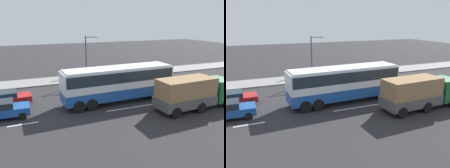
{
  "view_description": "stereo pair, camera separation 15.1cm",
  "coord_description": "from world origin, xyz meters",
  "views": [
    {
      "loc": [
        -7.84,
        -21.43,
        8.12
      ],
      "look_at": [
        0.57,
        -0.85,
        1.9
      ],
      "focal_mm": 37.12,
      "sensor_mm": 36.0,
      "label": 1
    },
    {
      "loc": [
        -7.98,
        -21.38,
        8.12
      ],
      "look_at": [
        0.57,
        -0.85,
        1.9
      ],
      "focal_mm": 37.12,
      "sensor_mm": 36.0,
      "label": 2
    }
  ],
  "objects": [
    {
      "name": "car_blue_saloon",
      "position": [
        -9.48,
        -1.1,
        0.8
      ],
      "size": [
        4.09,
        2.07,
        1.51
      ],
      "rotation": [
        0.0,
        0.0,
        -0.02
      ],
      "color": "#194799",
      "rests_on": "ground_plane"
    },
    {
      "name": "pedestrian_near_curb",
      "position": [
        2.34,
        9.69,
        1.18
      ],
      "size": [
        0.32,
        0.32,
        1.78
      ],
      "rotation": [
        0.0,
        0.0,
        0.88
      ],
      "color": "brown",
      "rests_on": "sidewalk_curb"
    },
    {
      "name": "ground_plane",
      "position": [
        0.0,
        0.0,
        0.0
      ],
      "size": [
        120.0,
        120.0,
        0.0
      ],
      "primitive_type": "plane",
      "color": "#28282B"
    },
    {
      "name": "lane_centreline",
      "position": [
        -1.5,
        -3.01,
        0.0
      ],
      "size": [
        34.01,
        0.16,
        0.01
      ],
      "color": "white",
      "rests_on": "ground_plane"
    },
    {
      "name": "sidewalk_curb",
      "position": [
        0.0,
        9.68,
        0.07
      ],
      "size": [
        80.0,
        4.0,
        0.15
      ],
      "primitive_type": "cube",
      "color": "gray",
      "rests_on": "ground_plane"
    },
    {
      "name": "coach_bus",
      "position": [
        1.23,
        -0.94,
        2.22
      ],
      "size": [
        11.47,
        3.14,
        3.58
      ],
      "rotation": [
        0.0,
        0.0,
        0.04
      ],
      "color": "#1E4C9E",
      "rests_on": "ground_plane"
    },
    {
      "name": "cargo_truck",
      "position": [
        6.91,
        -5.37,
        1.64
      ],
      "size": [
        7.93,
        2.88,
        3.02
      ],
      "rotation": [
        0.0,
        0.0,
        0.04
      ],
      "color": "#19592D",
      "rests_on": "ground_plane"
    },
    {
      "name": "pedestrian_at_crossing",
      "position": [
        -2.56,
        9.89,
        1.09
      ],
      "size": [
        0.32,
        0.32,
        1.63
      ],
      "rotation": [
        0.0,
        0.0,
        4.23
      ],
      "color": "brown",
      "rests_on": "sidewalk_curb"
    },
    {
      "name": "car_silver_hatch",
      "position": [
        11.22,
        -1.12,
        0.75
      ],
      "size": [
        4.74,
        2.4,
        1.38
      ],
      "rotation": [
        0.0,
        0.0,
        0.1
      ],
      "color": "silver",
      "rests_on": "ground_plane"
    },
    {
      "name": "street_lamp",
      "position": [
        0.7,
        7.99,
        3.61
      ],
      "size": [
        1.91,
        0.24,
        5.89
      ],
      "color": "#47474C",
      "rests_on": "sidewalk_curb"
    },
    {
      "name": "car_red_compact",
      "position": [
        -9.24,
        2.14,
        0.75
      ],
      "size": [
        4.31,
        2.22,
        1.38
      ],
      "rotation": [
        0.0,
        0.0,
        0.06
      ],
      "color": "#B21919",
      "rests_on": "ground_plane"
    }
  ]
}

